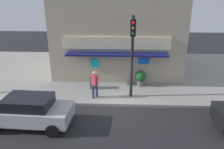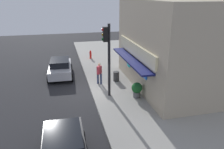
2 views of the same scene
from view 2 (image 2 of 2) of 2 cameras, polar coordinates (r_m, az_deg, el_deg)
ground_plane at (r=16.35m, az=-5.39°, el=-5.00°), size 54.31×54.31×0.00m
sidewalk at (r=18.05m, az=13.95°, el=-2.72°), size 36.20×12.09×0.17m
corner_building at (r=17.83m, az=18.93°, el=7.65°), size 9.69×9.03×6.44m
traffic_light at (r=14.52m, az=-1.18°, el=6.07°), size 0.32×0.58×5.03m
fire_hydrant at (r=24.58m, az=-5.63°, el=5.21°), size 0.47×0.23×0.90m
trash_can at (r=18.03m, az=1.12°, el=-0.48°), size 0.48×0.48×0.80m
pedestrian at (r=17.28m, az=-3.33°, el=0.51°), size 0.47×0.44×1.74m
potted_plant_by_doorway at (r=15.23m, az=6.49°, el=-3.80°), size 0.74×0.74×1.08m
parked_car_silver at (r=19.96m, az=-13.36°, el=1.77°), size 4.31×2.27×1.55m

